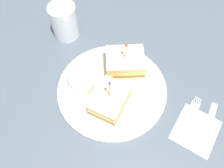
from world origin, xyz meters
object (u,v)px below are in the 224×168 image
(coleslaw_bowl, at_px, (79,81))
(napkin, at_px, (196,130))
(sandwich_half_front, at_px, (110,100))
(knife, at_px, (210,122))
(fork, at_px, (192,112))
(plate, at_px, (112,89))
(drink_glass, at_px, (65,22))
(sandwich_half_back, at_px, (124,62))

(coleslaw_bowl, distance_m, napkin, 0.31)
(sandwich_half_front, distance_m, knife, 0.25)
(napkin, xyz_separation_m, fork, (-0.04, -0.02, 0.00))
(napkin, bearing_deg, sandwich_half_front, -78.14)
(plate, height_order, sandwich_half_front, sandwich_half_front)
(knife, bearing_deg, fork, -95.36)
(sandwich_half_front, bearing_deg, fork, 113.96)
(napkin, height_order, fork, fork)
(napkin, bearing_deg, knife, 145.75)
(sandwich_half_front, height_order, coleslaw_bowl, sandwich_half_front)
(coleslaw_bowl, height_order, drink_glass, drink_glass)
(plate, distance_m, drink_glass, 0.25)
(sandwich_half_front, height_order, knife, sandwich_half_front)
(sandwich_half_front, relative_size, fork, 0.83)
(plate, distance_m, coleslaw_bowl, 0.09)
(plate, relative_size, sandwich_half_back, 2.23)
(drink_glass, bearing_deg, coleslaw_bowl, 44.11)
(coleslaw_bowl, relative_size, napkin, 0.76)
(plate, xyz_separation_m, knife, (-0.04, 0.25, -0.00))
(knife, bearing_deg, sandwich_half_front, -71.35)
(plate, xyz_separation_m, coleslaw_bowl, (0.03, -0.08, 0.03))
(drink_glass, xyz_separation_m, napkin, (0.11, 0.45, -0.05))
(drink_glass, relative_size, fork, 0.81)
(coleslaw_bowl, distance_m, knife, 0.34)
(coleslaw_bowl, bearing_deg, fork, 104.56)
(drink_glass, xyz_separation_m, fork, (0.07, 0.43, -0.05))
(fork, height_order, knife, same)
(plate, distance_m, sandwich_half_back, 0.08)
(sandwich_half_back, relative_size, napkin, 1.20)
(sandwich_half_front, relative_size, sandwich_half_back, 0.83)
(sandwich_half_back, bearing_deg, knife, 81.79)
(drink_glass, relative_size, knife, 0.80)
(plate, height_order, napkin, plate)
(sandwich_half_back, bearing_deg, plate, 2.52)
(fork, relative_size, knife, 0.98)
(napkin, bearing_deg, sandwich_half_back, -107.19)
(sandwich_half_front, xyz_separation_m, drink_glass, (-0.16, -0.24, 0.01))
(drink_glass, distance_m, napkin, 0.47)
(plate, relative_size, coleslaw_bowl, 3.52)
(fork, bearing_deg, drink_glass, -99.61)
(sandwich_half_front, relative_size, drink_glass, 1.03)
(napkin, bearing_deg, fork, -149.77)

